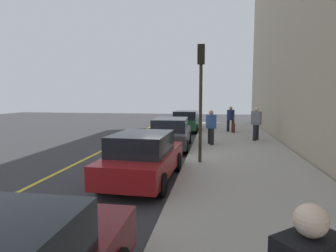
{
  "coord_description": "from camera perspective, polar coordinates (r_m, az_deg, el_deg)",
  "views": [
    {
      "loc": [
        -12.5,
        -2.09,
        2.64
      ],
      "look_at": [
        -0.49,
        -0.11,
        1.33
      ],
      "focal_mm": 30.28,
      "sensor_mm": 36.0,
      "label": 1
    }
  ],
  "objects": [
    {
      "name": "ground_plane",
      "position": [
        12.95,
        -0.13,
        -5.61
      ],
      "size": [
        56.0,
        56.0,
        0.0
      ],
      "primitive_type": "plane",
      "color": "#333335"
    },
    {
      "name": "sidewalk",
      "position": [
        12.82,
        14.65,
        -5.59
      ],
      "size": [
        28.0,
        4.6,
        0.15
      ],
      "primitive_type": "cube",
      "color": "#A39E93",
      "rests_on": "ground"
    },
    {
      "name": "lane_stripe_centre",
      "position": [
        13.83,
        -13.38,
        -5.0
      ],
      "size": [
        28.0,
        0.14,
        0.01
      ],
      "primitive_type": "cube",
      "color": "gold",
      "rests_on": "ground"
    },
    {
      "name": "parked_car_red",
      "position": [
        8.81,
        -5.01,
        -6.21
      ],
      "size": [
        4.27,
        2.0,
        1.51
      ],
      "color": "black",
      "rests_on": "ground"
    },
    {
      "name": "parked_car_charcoal",
      "position": [
        14.26,
        0.6,
        -1.42
      ],
      "size": [
        4.6,
        2.03,
        1.51
      ],
      "color": "black",
      "rests_on": "ground"
    },
    {
      "name": "parked_car_green",
      "position": [
        20.99,
        3.65,
        1.0
      ],
      "size": [
        4.26,
        1.95,
        1.51
      ],
      "color": "black",
      "rests_on": "ground"
    },
    {
      "name": "pedestrian_blue_coat",
      "position": [
        14.6,
        8.65,
        -0.05
      ],
      "size": [
        0.55,
        0.54,
        1.74
      ],
      "color": "black",
      "rests_on": "sidewalk"
    },
    {
      "name": "pedestrian_grey_coat",
      "position": [
        16.5,
        17.32,
        0.66
      ],
      "size": [
        0.58,
        0.59,
        1.85
      ],
      "color": "black",
      "rests_on": "sidewalk"
    },
    {
      "name": "pedestrian_navy_coat",
      "position": [
        19.95,
        12.5,
        1.53
      ],
      "size": [
        0.55,
        0.52,
        1.74
      ],
      "color": "black",
      "rests_on": "sidewalk"
    },
    {
      "name": "traffic_light_pole",
      "position": [
        10.55,
        6.62,
        8.49
      ],
      "size": [
        0.35,
        0.26,
        4.32
      ],
      "color": "#2D2D19",
      "rests_on": "sidewalk"
    },
    {
      "name": "rolling_suitcase",
      "position": [
        19.66,
        12.98,
        -0.39
      ],
      "size": [
        0.34,
        0.22,
        0.95
      ],
      "color": "#471E19",
      "rests_on": "sidewalk"
    }
  ]
}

